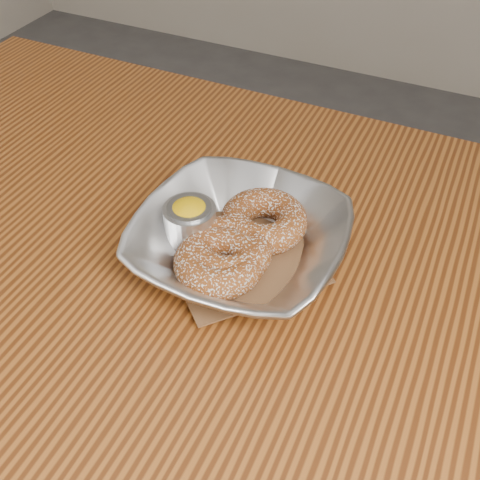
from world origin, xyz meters
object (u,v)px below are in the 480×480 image
at_px(table, 215,363).
at_px(ramekin, 190,222).
at_px(donut_front, 219,262).
at_px(donut_extra, 228,250).
at_px(donut_back, 264,220).
at_px(serving_bowl, 240,243).

bearing_deg(table, ramekin, 131.22).
distance_m(donut_front, donut_extra, 0.02).
distance_m(donut_back, donut_extra, 0.06).
bearing_deg(serving_bowl, donut_back, 78.42).
xyz_separation_m(serving_bowl, donut_extra, (-0.01, -0.02, -0.00)).
distance_m(table, donut_front, 0.13).
bearing_deg(donut_front, donut_extra, 88.69).
distance_m(serving_bowl, donut_back, 0.04).
bearing_deg(donut_back, donut_front, -101.73).
bearing_deg(table, donut_back, 85.88).
xyz_separation_m(table, serving_bowl, (-0.00, 0.07, 0.13)).
relative_size(donut_back, donut_front, 1.03).
distance_m(table, ramekin, 0.16).
xyz_separation_m(serving_bowl, donut_back, (0.01, 0.04, 0.00)).
bearing_deg(ramekin, serving_bowl, 0.69).
relative_size(donut_back, ramekin, 1.70).
relative_size(table, donut_extra, 13.20).
bearing_deg(ramekin, donut_extra, -16.15).
relative_size(donut_front, ramekin, 1.65).
bearing_deg(ramekin, donut_back, 32.70).
height_order(serving_bowl, donut_extra, serving_bowl).
bearing_deg(serving_bowl, donut_extra, -113.58).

